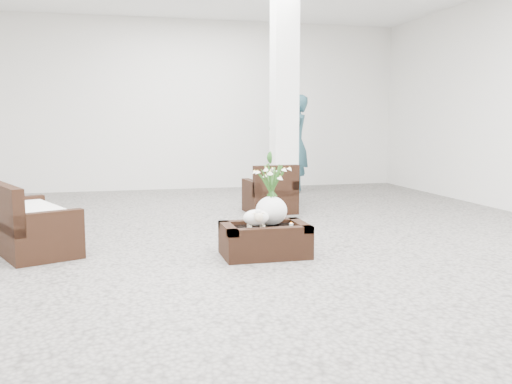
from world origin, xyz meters
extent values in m
plane|color=gray|center=(0.00, 0.00, 0.00)|extent=(11.00, 11.00, 0.00)
cube|color=white|center=(1.20, 2.80, 1.75)|extent=(0.40, 0.40, 3.50)
cube|color=black|center=(-0.04, -0.64, 0.16)|extent=(0.90, 0.60, 0.31)
ellipsoid|color=white|center=(-0.16, -0.74, 0.42)|extent=(0.28, 0.23, 0.21)
cylinder|color=white|center=(0.26, -0.62, 0.33)|extent=(0.04, 0.04, 0.03)
cube|color=black|center=(0.77, 2.12, 0.38)|extent=(0.76, 0.74, 0.76)
cube|color=black|center=(-2.49, 0.23, 0.39)|extent=(1.22, 1.61, 0.78)
imported|color=#2E5866|center=(1.94, 4.42, 0.97)|extent=(0.66, 0.82, 1.94)
camera|label=1|loc=(-1.53, -6.30, 1.44)|focal=39.39mm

